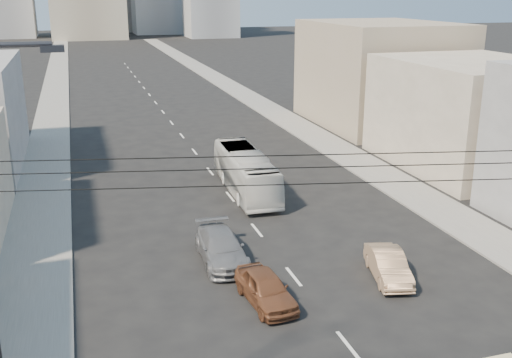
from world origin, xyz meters
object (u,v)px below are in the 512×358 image
sedan_brown (266,288)px  sedan_tan (388,265)px  city_bus (246,172)px  sedan_grey (221,248)px

sedan_brown → sedan_tan: bearing=-0.3°
city_bus → sedan_brown: 15.08m
sedan_tan → city_bus: bearing=114.9°
sedan_brown → sedan_grey: size_ratio=0.81×
city_bus → sedan_grey: size_ratio=1.98×
sedan_tan → sedan_grey: sedan_grey is taller
city_bus → sedan_tan: city_bus is taller
sedan_brown → sedan_grey: bearing=94.7°
city_bus → sedan_grey: city_bus is taller
sedan_tan → sedan_grey: (-7.02, 4.04, 0.07)m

